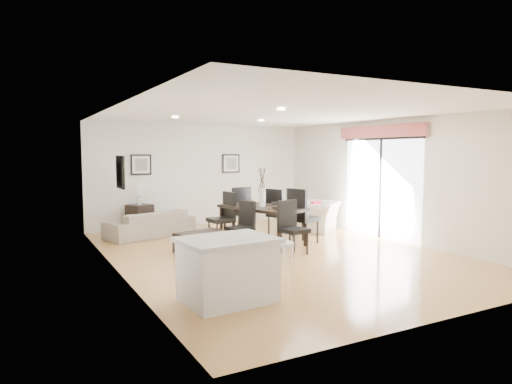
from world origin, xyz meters
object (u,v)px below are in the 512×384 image
coffee_table (201,242)px  dining_table (262,210)px  dining_chair_wnear (243,223)px  dining_chair_enear (301,213)px  side_table (140,218)px  sofa (150,224)px  bar_stool (282,249)px  dining_chair_head (291,224)px  dining_chair_wfar (225,214)px  dining_chair_efar (278,210)px  dining_chair_foot (239,208)px  kitchen_island (227,269)px  armchair (317,217)px

coffee_table → dining_table: bearing=-8.6°
dining_chair_wnear → dining_chair_enear: (1.35, -0.05, 0.12)m
side_table → coffee_table: bearing=-79.4°
sofa → bar_stool: bearing=78.0°
dining_chair_head → dining_chair_wfar: bearing=101.6°
sofa → bar_stool: size_ratio=2.89×
dining_table → bar_stool: dining_table is taller
sofa → coffee_table: bearing=85.4°
dining_chair_efar → dining_chair_foot: size_ratio=0.98×
dining_chair_wfar → coffee_table: 1.13m
dining_chair_foot → coffee_table: (-1.49, -1.36, -0.44)m
kitchen_island → bar_stool: (0.84, -0.00, 0.18)m
armchair → dining_table: 2.03m
dining_chair_efar → armchair: bearing=-99.6°
dining_chair_wfar → dining_chair_head: dining_chair_wfar is taller
dining_chair_wfar → kitchen_island: 4.04m
coffee_table → dining_chair_efar: bearing=0.7°
sofa → dining_chair_wnear: (1.27, -2.30, 0.25)m
armchair → dining_table: bearing=-19.4°
coffee_table → dining_chair_head: bearing=-50.0°
dining_chair_wnear → dining_chair_foot: size_ratio=0.87×
kitchen_island → coffee_table: bearing=70.5°
dining_chair_foot → bar_stool: dining_chair_foot is taller
armchair → side_table: (-3.90, 2.00, -0.03)m
bar_stool → sofa: bearing=95.6°
armchair → dining_chair_wnear: 2.80m
sofa → dining_chair_enear: (2.61, -2.35, 0.37)m
dining_chair_head → dining_chair_wnear: bearing=122.6°
dining_chair_enear → dining_chair_wnear: bearing=73.6°
dining_chair_wnear → dining_chair_head: bearing=27.8°
coffee_table → side_table: side_table is taller
dining_chair_efar → side_table: dining_chair_efar is taller
dining_chair_wnear → coffee_table: 0.92m
side_table → dining_chair_efar: bearing=-39.0°
armchair → dining_chair_enear: size_ratio=0.95×
kitchen_island → dining_chair_enear: bearing=37.9°
sofa → dining_chair_efar: dining_chair_efar is taller
dining_chair_wnear → bar_stool: 2.86m
armchair → dining_chair_head: dining_chair_head is taller
armchair → bar_stool: bearing=11.3°
dining_chair_head → dining_chair_efar: bearing=57.4°
dining_chair_wfar → dining_chair_efar: 1.34m
dining_table → dining_chair_enear: size_ratio=1.75×
dining_chair_wnear → dining_chair_wfar: dining_chair_wfar is taller
dining_table → dining_chair_foot: dining_chair_foot is taller
kitchen_island → bar_stool: kitchen_island is taller
dining_chair_wnear → dining_chair_head: (0.67, -0.73, 0.02)m
dining_table → dining_chair_head: size_ratio=2.03×
sofa → dining_chair_enear: 3.53m
dining_table → dining_chair_enear: bearing=-52.5°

